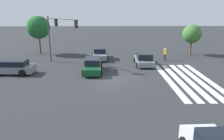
# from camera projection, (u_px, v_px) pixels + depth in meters

# --- Properties ---
(ground_plane) EXTENTS (132.51, 132.51, 0.00)m
(ground_plane) POSITION_uv_depth(u_px,v_px,m) (112.00, 80.00, 21.30)
(ground_plane) COLOR #2B2D30
(crosswalk_markings) EXTENTS (11.30, 4.40, 0.01)m
(crosswalk_markings) POSITION_uv_depth(u_px,v_px,m) (187.00, 79.00, 21.45)
(crosswalk_markings) COLOR silver
(crosswalk_markings) RESTS_ON ground_plane
(traffic_signal_mast) EXTENTS (4.40, 4.40, 5.81)m
(traffic_signal_mast) POSITION_uv_depth(u_px,v_px,m) (57.00, 30.00, 26.26)
(traffic_signal_mast) COLOR #47474C
(traffic_signal_mast) RESTS_ON ground_plane
(car_0) EXTENTS (4.31, 2.21, 1.52)m
(car_0) POSITION_uv_depth(u_px,v_px,m) (144.00, 60.00, 26.72)
(car_0) COLOR gray
(car_0) RESTS_ON ground_plane
(car_1) EXTENTS (4.51, 2.13, 1.52)m
(car_1) POSITION_uv_depth(u_px,v_px,m) (93.00, 66.00, 23.78)
(car_1) COLOR #144728
(car_1) RESTS_ON ground_plane
(car_2) EXTENTS (2.24, 4.62, 1.47)m
(car_2) POSITION_uv_depth(u_px,v_px,m) (13.00, 67.00, 23.11)
(car_2) COLOR gray
(car_2) RESTS_ON ground_plane
(car_4) EXTENTS (4.39, 2.18, 1.51)m
(car_4) POSITION_uv_depth(u_px,v_px,m) (100.00, 54.00, 29.88)
(car_4) COLOR gray
(car_4) RESTS_ON ground_plane
(pedestrian) EXTENTS (0.40, 0.42, 1.70)m
(pedestrian) POSITION_uv_depth(u_px,v_px,m) (165.00, 53.00, 29.11)
(pedestrian) COLOR #38383D
(pedestrian) RESTS_ON ground_plane
(tree_corner_a) EXTENTS (3.40, 3.40, 5.70)m
(tree_corner_a) POSITION_uv_depth(u_px,v_px,m) (38.00, 27.00, 32.41)
(tree_corner_a) COLOR brown
(tree_corner_a) RESTS_ON ground_plane
(tree_corner_c) EXTENTS (2.73, 2.73, 4.46)m
(tree_corner_c) POSITION_uv_depth(u_px,v_px,m) (192.00, 34.00, 32.11)
(tree_corner_c) COLOR brown
(tree_corner_c) RESTS_ON ground_plane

